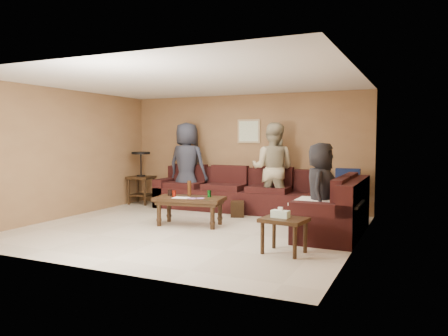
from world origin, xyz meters
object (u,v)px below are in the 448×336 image
at_px(coffee_table, 190,201).
at_px(person_left, 187,165).
at_px(side_table_right, 284,223).
at_px(person_middle, 273,169).
at_px(waste_bin, 237,209).
at_px(person_right, 320,190).
at_px(end_table_left, 141,177).
at_px(sectional_sofa, 265,201).

relative_size(coffee_table, person_left, 0.68).
xyz_separation_m(coffee_table, side_table_right, (2.08, -1.13, -0.01)).
bearing_deg(person_middle, waste_bin, 44.11).
bearing_deg(person_right, person_left, 59.45).
bearing_deg(end_table_left, person_middle, -0.75).
height_order(end_table_left, person_left, person_left).
bearing_deg(side_table_right, coffee_table, 151.53).
bearing_deg(side_table_right, person_left, 137.11).
relative_size(end_table_left, person_middle, 0.66).
relative_size(sectional_sofa, coffee_table, 3.61).
bearing_deg(coffee_table, waste_bin, 68.37).
relative_size(coffee_table, waste_bin, 4.15).
xyz_separation_m(sectional_sofa, person_middle, (0.01, 0.46, 0.60)).
distance_m(sectional_sofa, side_table_right, 2.61).
relative_size(side_table_right, person_middle, 0.34).
distance_m(waste_bin, person_right, 2.24).
bearing_deg(person_middle, person_right, 125.80).
distance_m(coffee_table, person_right, 2.34).
height_order(coffee_table, person_left, person_left).
bearing_deg(sectional_sofa, person_middle, 88.75).
xyz_separation_m(waste_bin, person_middle, (0.54, 0.57, 0.78)).
distance_m(end_table_left, person_left, 1.26).
bearing_deg(end_table_left, coffee_table, -37.46).
bearing_deg(end_table_left, side_table_right, -33.40).
bearing_deg(person_left, end_table_left, 4.19).
xyz_separation_m(end_table_left, waste_bin, (2.72, -0.61, -0.49)).
bearing_deg(waste_bin, sectional_sofa, 12.29).
distance_m(end_table_left, person_middle, 3.27).
height_order(sectional_sofa, coffee_table, sectional_sofa).
bearing_deg(coffee_table, person_left, 120.62).
bearing_deg(end_table_left, person_right, -20.46).
xyz_separation_m(end_table_left, person_left, (1.22, 0.04, 0.31)).
distance_m(coffee_table, waste_bin, 1.24).
bearing_deg(person_right, side_table_right, 165.24).
xyz_separation_m(sectional_sofa, person_right, (1.34, -1.21, 0.42)).
bearing_deg(side_table_right, waste_bin, 125.83).
bearing_deg(person_left, waste_bin, 158.81).
bearing_deg(person_middle, end_table_left, -3.49).
xyz_separation_m(sectional_sofa, person_left, (-2.03, 0.54, 0.62)).
relative_size(person_left, person_middle, 1.02).
bearing_deg(person_right, end_table_left, 66.47).
height_order(person_left, person_right, person_left).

